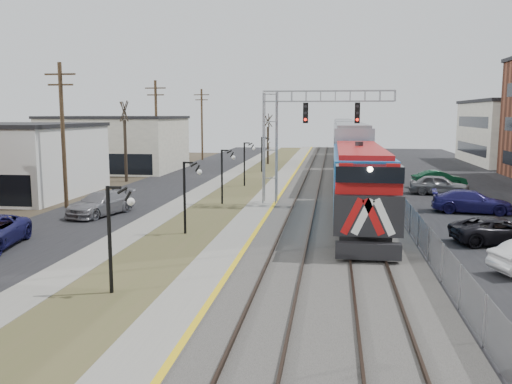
# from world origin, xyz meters

# --- Properties ---
(street_west) EXTENTS (7.00, 120.00, 0.04)m
(street_west) POSITION_xyz_m (-11.50, 35.00, 0.02)
(street_west) COLOR black
(street_west) RESTS_ON ground
(sidewalk) EXTENTS (2.00, 120.00, 0.08)m
(sidewalk) POSITION_xyz_m (-7.00, 35.00, 0.04)
(sidewalk) COLOR gray
(sidewalk) RESTS_ON ground
(grass_median) EXTENTS (4.00, 120.00, 0.06)m
(grass_median) POSITION_xyz_m (-4.00, 35.00, 0.03)
(grass_median) COLOR #4B4E29
(grass_median) RESTS_ON ground
(platform) EXTENTS (2.00, 120.00, 0.24)m
(platform) POSITION_xyz_m (-1.00, 35.00, 0.12)
(platform) COLOR gray
(platform) RESTS_ON ground
(ballast_bed) EXTENTS (8.00, 120.00, 0.20)m
(ballast_bed) POSITION_xyz_m (4.00, 35.00, 0.10)
(ballast_bed) COLOR #595651
(ballast_bed) RESTS_ON ground
(parking_lot) EXTENTS (16.00, 120.00, 0.04)m
(parking_lot) POSITION_xyz_m (16.00, 35.00, 0.02)
(parking_lot) COLOR black
(parking_lot) RESTS_ON ground
(platform_edge) EXTENTS (0.24, 120.00, 0.01)m
(platform_edge) POSITION_xyz_m (-0.12, 35.00, 0.24)
(platform_edge) COLOR gold
(platform_edge) RESTS_ON platform
(track_near) EXTENTS (1.58, 120.00, 0.15)m
(track_near) POSITION_xyz_m (2.00, 35.00, 0.28)
(track_near) COLOR #2D2119
(track_near) RESTS_ON ballast_bed
(track_far) EXTENTS (1.58, 120.00, 0.15)m
(track_far) POSITION_xyz_m (5.50, 35.00, 0.28)
(track_far) COLOR #2D2119
(track_far) RESTS_ON ballast_bed
(train) EXTENTS (3.00, 85.85, 5.33)m
(train) POSITION_xyz_m (5.50, 57.42, 2.92)
(train) COLOR #1561B1
(train) RESTS_ON ground
(signal_gantry) EXTENTS (9.00, 1.07, 8.15)m
(signal_gantry) POSITION_xyz_m (1.22, 27.99, 5.59)
(signal_gantry) COLOR gray
(signal_gantry) RESTS_ON ground
(lampposts) EXTENTS (0.14, 62.14, 4.00)m
(lampposts) POSITION_xyz_m (-4.00, 18.29, 2.00)
(lampposts) COLOR black
(lampposts) RESTS_ON ground
(utility_poles) EXTENTS (0.28, 80.28, 10.00)m
(utility_poles) POSITION_xyz_m (-14.50, 25.00, 5.00)
(utility_poles) COLOR #4C3823
(utility_poles) RESTS_ON ground
(fence) EXTENTS (0.04, 120.00, 1.60)m
(fence) POSITION_xyz_m (8.20, 35.00, 0.80)
(fence) COLOR gray
(fence) RESTS_ON ground
(bare_trees) EXTENTS (12.30, 42.30, 5.95)m
(bare_trees) POSITION_xyz_m (-12.66, 38.91, 2.70)
(bare_trees) COLOR #382D23
(bare_trees) RESTS_ON ground
(car_lot_c) EXTENTS (5.13, 3.04, 1.34)m
(car_lot_c) POSITION_xyz_m (12.34, 18.04, 0.67)
(car_lot_c) COLOR black
(car_lot_c) RESTS_ON ground
(car_lot_d) EXTENTS (5.34, 2.73, 1.48)m
(car_lot_d) POSITION_xyz_m (13.09, 26.90, 0.74)
(car_lot_d) COLOR navy
(car_lot_d) RESTS_ON ground
(car_lot_e) EXTENTS (4.96, 2.63, 1.61)m
(car_lot_e) POSITION_xyz_m (12.51, 35.07, 0.80)
(car_lot_e) COLOR slate
(car_lot_e) RESTS_ON ground
(car_lot_f) EXTENTS (4.79, 2.26, 1.52)m
(car_lot_f) POSITION_xyz_m (13.28, 39.36, 0.76)
(car_lot_f) COLOR #0D4124
(car_lot_f) RESTS_ON ground
(car_street_b) EXTENTS (3.47, 5.58, 1.51)m
(car_street_b) POSITION_xyz_m (-10.91, 22.61, 0.75)
(car_street_b) COLOR gray
(car_street_b) RESTS_ON ground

